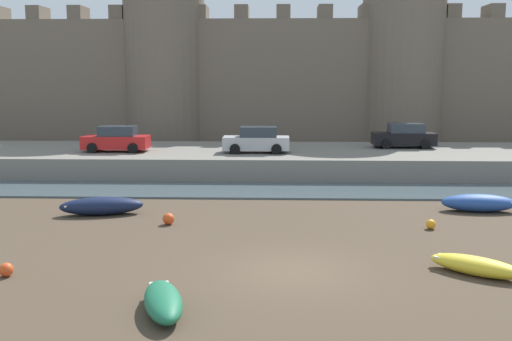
{
  "coord_description": "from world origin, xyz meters",
  "views": [
    {
      "loc": [
        -0.51,
        -18.04,
        6.0
      ],
      "look_at": [
        -1.27,
        4.42,
        2.5
      ],
      "focal_mm": 42.0,
      "sensor_mm": 36.0,
      "label": 1
    }
  ],
  "objects": [
    {
      "name": "mooring_buoy_near_shore",
      "position": [
        -4.93,
        5.84,
        0.24
      ],
      "size": [
        0.48,
        0.48,
        0.48
      ],
      "primitive_type": "sphere",
      "color": "#E04C1E",
      "rests_on": "ground"
    },
    {
      "name": "ground_plane",
      "position": [
        0.0,
        0.0,
        0.0
      ],
      "size": [
        160.0,
        160.0,
        0.0
      ],
      "primitive_type": "plane",
      "color": "#4C3D2D"
    },
    {
      "name": "mooring_buoy_near_channel",
      "position": [
        -8.71,
        -0.81,
        0.21
      ],
      "size": [
        0.43,
        0.43,
        0.43
      ],
      "primitive_type": "sphere",
      "color": "#E04C1E",
      "rests_on": "ground"
    },
    {
      "name": "rowboat_midflat_centre",
      "position": [
        5.64,
        -0.15,
        0.3
      ],
      "size": [
        2.85,
        2.46,
        0.57
      ],
      "color": "yellow",
      "rests_on": "ground"
    },
    {
      "name": "rowboat_midflat_left",
      "position": [
        -3.4,
        -3.47,
        0.33
      ],
      "size": [
        1.69,
        2.96,
        0.62
      ],
      "color": "#1E6B47",
      "rests_on": "ground"
    },
    {
      "name": "car_quay_east",
      "position": [
        8.01,
        21.98,
        2.14
      ],
      "size": [
        4.1,
        1.88,
        1.62
      ],
      "color": "black",
      "rests_on": "quay_road"
    },
    {
      "name": "castle",
      "position": [
        -0.0,
        31.53,
        6.62
      ],
      "size": [
        65.34,
        7.35,
        17.65
      ],
      "color": "#706354",
      "rests_on": "ground"
    },
    {
      "name": "mooring_buoy_mid_mud",
      "position": [
        5.69,
        5.47,
        0.2
      ],
      "size": [
        0.4,
        0.4,
        0.4
      ],
      "primitive_type": "sphere",
      "color": "orange",
      "rests_on": "ground"
    },
    {
      "name": "car_quay_centre_east",
      "position": [
        -1.72,
        18.98,
        2.14
      ],
      "size": [
        4.1,
        1.88,
        1.62
      ],
      "color": "#B2B5B7",
      "rests_on": "quay_road"
    },
    {
      "name": "quay_road",
      "position": [
        0.0,
        20.54,
        0.68
      ],
      "size": [
        69.99,
        10.0,
        1.36
      ],
      "primitive_type": "cube",
      "color": "slate",
      "rests_on": "ground"
    },
    {
      "name": "water_channel",
      "position": [
        0.0,
        13.29,
        0.05
      ],
      "size": [
        80.0,
        4.5,
        0.1
      ],
      "primitive_type": "cube",
      "color": "#47565B",
      "rests_on": "ground"
    },
    {
      "name": "rowboat_foreground_left",
      "position": [
        -8.2,
        7.52,
        0.41
      ],
      "size": [
        3.77,
        1.88,
        0.8
      ],
      "color": "#141E3D",
      "rests_on": "ground"
    },
    {
      "name": "rowboat_midflat_right",
      "position": [
        8.66,
        8.74,
        0.41
      ],
      "size": [
        3.38,
        1.47,
        0.79
      ],
      "color": "#234793",
      "rests_on": "ground"
    },
    {
      "name": "car_quay_centre_west",
      "position": [
        -10.61,
        19.24,
        2.14
      ],
      "size": [
        4.1,
        1.88,
        1.62
      ],
      "color": "red",
      "rests_on": "quay_road"
    }
  ]
}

